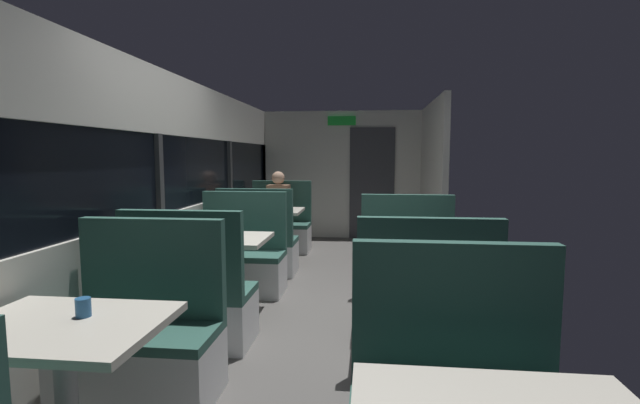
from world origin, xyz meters
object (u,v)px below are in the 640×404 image
Objects in this scene: bench_far_window_facing_entry at (280,230)px; coffee_cup_secondary at (83,307)px; dining_table_near_window at (63,344)px; bench_rear_aisle_facing_entry at (408,272)px; bench_near_window_facing_entry at (143,345)px; dining_table_far_window at (270,217)px; dining_table_mid_window at (220,248)px; bench_mid_window_facing_end at (191,304)px; seated_passenger at (279,218)px; bench_rear_aisle_facing_end at (425,323)px; dining_table_rear_aisle at (415,257)px; coffee_cup_primary at (215,231)px; bench_far_window_facing_end at (258,248)px; bench_mid_window_facing_entry at (241,262)px.

bench_far_window_facing_entry reaches higher than coffee_cup_secondary.
bench_rear_aisle_facing_entry reaches higher than dining_table_near_window.
bench_near_window_facing_entry is 1.22× the size of dining_table_far_window.
dining_table_mid_window is 0.77m from bench_mid_window_facing_end.
bench_rear_aisle_facing_entry reaches higher than dining_table_mid_window.
dining_table_near_window is at bearing -90.00° from bench_near_window_facing_entry.
dining_table_mid_window is 0.82× the size of bench_rear_aisle_facing_entry.
dining_table_far_window is at bearing -90.00° from seated_passenger.
bench_rear_aisle_facing_end is (1.79, -0.20, 0.00)m from bench_mid_window_facing_end.
bench_far_window_facing_entry is at bearing 90.00° from dining_table_far_window.
bench_mid_window_facing_end reaches higher than dining_table_rear_aisle.
coffee_cup_primary is (-0.06, 0.75, 0.46)m from bench_mid_window_facing_end.
coffee_cup_primary is (-0.06, -2.74, 0.25)m from seated_passenger.
dining_table_mid_window is at bearing -90.00° from bench_far_window_facing_entry.
bench_rear_aisle_facing_end is (0.00, -0.70, -0.31)m from dining_table_rear_aisle.
bench_far_window_facing_entry is 3.56m from dining_table_rear_aisle.
seated_passenger is (0.00, 1.33, 0.21)m from bench_far_window_facing_end.
bench_near_window_facing_entry is 2.66m from bench_rear_aisle_facing_entry.
dining_table_rear_aisle is at bearing 47.23° from coffee_cup_secondary.
coffee_cup_primary is at bearing 92.41° from bench_near_window_facing_entry.
bench_far_window_facing_entry reaches higher than dining_table_rear_aisle.
bench_far_window_facing_entry reaches higher than dining_table_mid_window.
dining_table_mid_window is at bearing -90.00° from bench_mid_window_facing_entry.
seated_passenger reaches higher than bench_far_window_facing_end.
bench_far_window_facing_entry and bench_rear_aisle_facing_entry have the same top height.
dining_table_near_window is 2.17m from dining_table_mid_window.
coffee_cup_primary is (-1.85, -0.45, 0.46)m from bench_rear_aisle_facing_entry.
bench_rear_aisle_facing_entry is at bearing 56.11° from dining_table_near_window.
dining_table_rear_aisle is (1.79, -2.37, 0.00)m from dining_table_far_window.
bench_far_window_facing_end is at bearing -90.00° from dining_table_far_window.
bench_rear_aisle_facing_entry is at bearing -6.38° from bench_mid_window_facing_entry.
bench_mid_window_facing_end is at bearing 173.62° from bench_rear_aisle_facing_end.
dining_table_mid_window is 2.03m from bench_rear_aisle_facing_end.
bench_far_window_facing_entry is 1.22× the size of dining_table_rear_aisle.
bench_rear_aisle_facing_end is (1.79, 0.57, 0.00)m from bench_near_window_facing_entry.
coffee_cup_primary is at bearing -166.47° from bench_rear_aisle_facing_entry.
seated_passenger is (0.00, 4.26, 0.21)m from bench_near_window_facing_entry.
bench_far_window_facing_end reaches higher than dining_table_far_window.
bench_mid_window_facing_end is at bearing 92.04° from coffee_cup_secondary.
dining_table_rear_aisle is at bearing 90.00° from bench_rear_aisle_facing_end.
bench_far_window_facing_entry is (0.00, 2.17, 0.00)m from bench_mid_window_facing_entry.
dining_table_near_window is 0.82× the size of bench_rear_aisle_facing_end.
bench_rear_aisle_facing_end is (1.79, -2.37, 0.00)m from bench_far_window_facing_end.
bench_mid_window_facing_end is 2.15m from bench_rear_aisle_facing_entry.
coffee_cup_secondary is (0.05, 0.08, 0.15)m from dining_table_near_window.
bench_far_window_facing_end is at bearing 127.11° from bench_rear_aisle_facing_end.
dining_table_mid_window and dining_table_far_window have the same top height.
bench_mid_window_facing_entry is (0.00, 2.17, 0.00)m from bench_near_window_facing_entry.
bench_far_window_facing_entry is 1.00× the size of bench_rear_aisle_facing_entry.
bench_far_window_facing_end is at bearing 87.40° from coffee_cup_primary.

